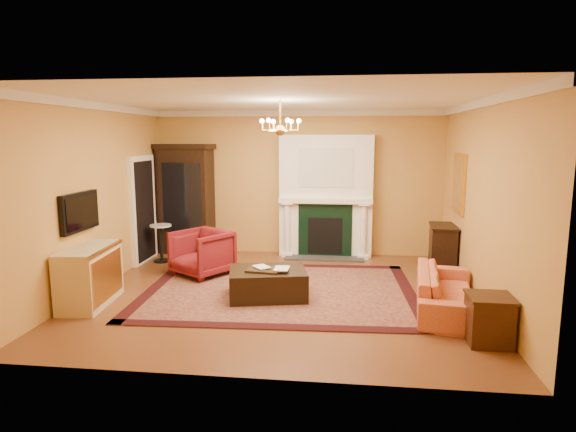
% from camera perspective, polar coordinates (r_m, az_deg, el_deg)
% --- Properties ---
extents(floor, '(6.00, 5.50, 0.02)m').
position_cam_1_polar(floor, '(7.74, -0.88, -9.20)').
color(floor, brown).
rests_on(floor, ground).
extents(ceiling, '(6.00, 5.50, 0.02)m').
position_cam_1_polar(ceiling, '(7.37, -0.94, 13.68)').
color(ceiling, white).
rests_on(ceiling, wall_back).
extents(wall_back, '(6.00, 0.02, 3.00)m').
position_cam_1_polar(wall_back, '(10.13, 1.15, 3.92)').
color(wall_back, '#BF8744').
rests_on(wall_back, floor).
extents(wall_front, '(6.00, 0.02, 3.00)m').
position_cam_1_polar(wall_front, '(4.72, -5.32, -2.29)').
color(wall_front, '#BF8744').
rests_on(wall_front, floor).
extents(wall_left, '(0.02, 5.50, 3.00)m').
position_cam_1_polar(wall_left, '(8.35, -21.85, 2.12)').
color(wall_left, '#BF8744').
rests_on(wall_left, floor).
extents(wall_right, '(0.02, 5.50, 3.00)m').
position_cam_1_polar(wall_right, '(7.62, 22.15, 1.47)').
color(wall_right, '#BF8744').
rests_on(wall_right, floor).
extents(fireplace, '(1.90, 0.70, 2.50)m').
position_cam_1_polar(fireplace, '(9.94, 4.49, 2.02)').
color(fireplace, white).
rests_on(fireplace, wall_back).
extents(crown_molding, '(6.00, 5.50, 0.12)m').
position_cam_1_polar(crown_molding, '(8.31, -0.04, 12.69)').
color(crown_molding, silver).
rests_on(crown_molding, ceiling).
extents(doorway, '(0.08, 1.05, 2.10)m').
position_cam_1_polar(doorway, '(9.90, -16.76, 0.75)').
color(doorway, white).
rests_on(doorway, wall_left).
extents(tv_panel, '(0.09, 0.95, 0.58)m').
position_cam_1_polar(tv_panel, '(7.82, -23.45, 0.46)').
color(tv_panel, black).
rests_on(tv_panel, wall_left).
extents(gilt_mirror, '(0.06, 0.76, 1.05)m').
position_cam_1_polar(gilt_mirror, '(8.94, 19.59, 3.64)').
color(gilt_mirror, gold).
rests_on(gilt_mirror, wall_right).
extents(chandelier, '(0.63, 0.55, 0.53)m').
position_cam_1_polar(chandelier, '(7.35, -0.93, 10.55)').
color(chandelier, gold).
rests_on(chandelier, ceiling).
extents(oriental_rug, '(4.44, 3.41, 0.02)m').
position_cam_1_polar(oriental_rug, '(7.85, -0.98, -8.81)').
color(oriental_rug, '#430E17').
rests_on(oriental_rug, floor).
extents(china_cabinet, '(1.16, 0.64, 2.21)m').
position_cam_1_polar(china_cabinet, '(10.41, -11.99, 1.68)').
color(china_cabinet, black).
rests_on(china_cabinet, floor).
extents(wingback_armchair, '(1.18, 1.16, 0.90)m').
position_cam_1_polar(wingback_armchair, '(8.74, -10.17, -4.07)').
color(wingback_armchair, maroon).
rests_on(wingback_armchair, floor).
extents(pedestal_table, '(0.42, 0.42, 0.75)m').
position_cam_1_polar(pedestal_table, '(9.84, -14.80, -2.81)').
color(pedestal_table, black).
rests_on(pedestal_table, floor).
extents(commode, '(0.65, 1.20, 0.87)m').
position_cam_1_polar(commode, '(7.71, -22.46, -6.58)').
color(commode, beige).
rests_on(commode, floor).
extents(coral_sofa, '(0.85, 2.04, 0.77)m').
position_cam_1_polar(coral_sofa, '(7.26, 18.21, -7.66)').
color(coral_sofa, '#DF7146').
rests_on(coral_sofa, floor).
extents(end_table, '(0.50, 0.50, 0.56)m').
position_cam_1_polar(end_table, '(6.35, 22.70, -11.38)').
color(end_table, '#37180F').
rests_on(end_table, floor).
extents(console_table, '(0.51, 0.80, 0.85)m').
position_cam_1_polar(console_table, '(9.24, 17.83, -3.81)').
color(console_table, black).
rests_on(console_table, floor).
extents(leather_ottoman, '(1.31, 1.07, 0.43)m').
position_cam_1_polar(leather_ottoman, '(7.47, -2.40, -7.95)').
color(leather_ottoman, black).
rests_on(leather_ottoman, oriental_rug).
extents(ottoman_tray, '(0.54, 0.45, 0.03)m').
position_cam_1_polar(ottoman_tray, '(7.35, -2.83, -6.36)').
color(ottoman_tray, black).
rests_on(ottoman_tray, leather_ottoman).
extents(book_a, '(0.17, 0.14, 0.26)m').
position_cam_1_polar(book_a, '(7.30, -3.83, -5.27)').
color(book_a, gray).
rests_on(book_a, ottoman_tray).
extents(book_b, '(0.22, 0.03, 0.30)m').
position_cam_1_polar(book_b, '(7.26, -1.64, -5.18)').
color(book_b, gray).
rests_on(book_b, ottoman_tray).
extents(topiary_left, '(0.15, 0.15, 0.39)m').
position_cam_1_polar(topiary_left, '(9.92, 0.70, 3.49)').
color(topiary_left, gray).
rests_on(topiary_left, fireplace).
extents(topiary_right, '(0.17, 0.17, 0.45)m').
position_cam_1_polar(topiary_right, '(9.86, 8.16, 3.54)').
color(topiary_right, gray).
rests_on(topiary_right, fireplace).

